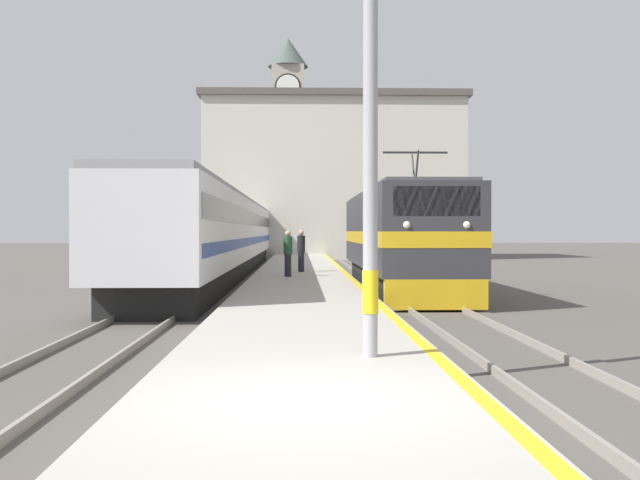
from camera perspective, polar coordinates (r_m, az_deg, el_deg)
name	(u,v)px	position (r m, az deg, el deg)	size (l,w,h in m)	color
ground_plane	(301,274)	(37.78, -1.45, -2.62)	(200.00, 200.00, 0.00)	#514C47
platform	(301,276)	(32.78, -1.42, -2.75)	(3.90, 140.00, 0.44)	#ADA89E
rail_track_near	(382,280)	(32.99, 4.74, -3.05)	(2.84, 140.00, 0.16)	#514C47
rail_track_far	(214,280)	(33.00, -8.06, -3.06)	(2.84, 140.00, 0.16)	#514C47
locomotive_train	(399,239)	(27.28, 6.06, 0.08)	(2.92, 14.96, 4.67)	black
passenger_train	(232,233)	(41.53, -6.72, 0.50)	(2.92, 48.94, 3.79)	black
catenary_mast	(383,77)	(10.60, 4.84, 12.29)	(2.95, 0.23, 7.48)	#9E9EA3
person_on_platform	(301,250)	(32.02, -1.44, -0.75)	(0.34, 0.34, 1.78)	#23232D
second_waiting_passenger	(288,252)	(28.61, -2.46, -0.94)	(0.34, 0.34, 1.76)	#23232D
clock_tower	(288,139)	(73.04, -2.45, 7.67)	(3.86, 3.86, 20.83)	#ADA393
station_building	(332,179)	(60.90, 0.95, 4.70)	(20.62, 10.18, 12.84)	beige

